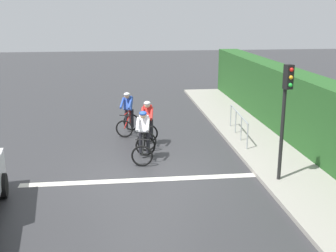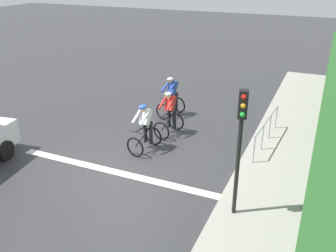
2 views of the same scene
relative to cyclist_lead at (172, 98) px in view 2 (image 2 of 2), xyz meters
name	(u,v)px [view 2 (image 2 of 2)]	position (x,y,z in m)	size (l,w,h in m)	color
ground_plane	(123,169)	(0.33, -4.59, -0.80)	(80.00, 80.00, 0.00)	#333335
sidewalk_kerb	(287,167)	(4.96, -2.59, -0.74)	(2.80, 22.35, 0.12)	#9E998E
stone_wall_low	(319,167)	(5.86, -2.59, -0.52)	(0.44, 22.35, 0.55)	gray
hedge_wall	(336,139)	(6.16, -2.59, 0.45)	(1.10, 22.35, 2.50)	#265623
road_marking_stop_line	(118,172)	(0.33, -4.85, -0.79)	(7.00, 0.30, 0.01)	silver
cyclist_lead	(172,98)	(0.00, 0.00, 0.00)	(0.97, 1.23, 1.66)	black
cyclist_second	(169,114)	(0.65, -1.70, 0.00)	(0.83, 1.17, 1.66)	black
cyclist_mid	(145,129)	(0.41, -3.19, 0.00)	(0.85, 1.18, 1.66)	black
traffic_light_near_crossing	(240,137)	(4.07, -5.57, 1.43)	(0.24, 0.31, 3.34)	black
pedestrian_railing_kerbside	(267,126)	(4.06, -1.31, -0.03)	(0.26, 3.02, 1.03)	#999EA3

